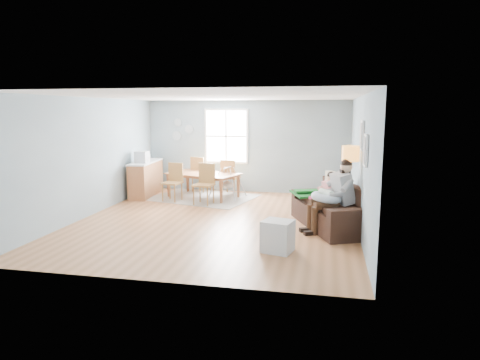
% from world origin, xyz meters
% --- Properties ---
extents(room, '(8.40, 9.40, 3.90)m').
position_xyz_m(room, '(0.00, 0.00, 2.42)').
color(room, '#9E6238').
extents(window, '(1.32, 0.08, 1.62)m').
position_xyz_m(window, '(-0.60, 3.46, 1.65)').
color(window, white).
rests_on(window, room).
extents(pictures, '(0.05, 1.34, 0.74)m').
position_xyz_m(pictures, '(2.97, -1.05, 1.85)').
color(pictures, white).
rests_on(pictures, room).
extents(wall_plates, '(0.67, 0.02, 0.66)m').
position_xyz_m(wall_plates, '(-2.00, 3.47, 1.83)').
color(wall_plates, '#9AAFB9').
rests_on(wall_plates, room).
extents(sofa, '(1.76, 2.44, 0.91)m').
position_xyz_m(sofa, '(2.51, -0.05, 0.32)').
color(sofa, black).
rests_on(sofa, room).
extents(green_throw, '(1.25, 1.15, 0.04)m').
position_xyz_m(green_throw, '(2.14, 0.61, 0.58)').
color(green_throw, '#166119').
rests_on(green_throw, sofa).
extents(beige_pillow, '(0.37, 0.52, 0.51)m').
position_xyz_m(beige_pillow, '(2.50, 0.58, 0.81)').
color(beige_pillow, '#B7A68C').
rests_on(beige_pillow, sofa).
extents(father, '(1.10, 0.80, 1.47)m').
position_xyz_m(father, '(2.51, -0.40, 0.78)').
color(father, gray).
rests_on(father, sofa).
extents(nursing_pillow, '(0.77, 0.76, 0.24)m').
position_xyz_m(nursing_pillow, '(2.35, -0.47, 0.71)').
color(nursing_pillow, silver).
rests_on(nursing_pillow, father).
extents(infant, '(0.32, 0.39, 0.15)m').
position_xyz_m(infant, '(2.33, -0.43, 0.80)').
color(infant, white).
rests_on(infant, nursing_pillow).
extents(toddler, '(0.61, 0.49, 0.90)m').
position_xyz_m(toddler, '(2.35, 0.12, 0.77)').
color(toddler, silver).
rests_on(toddler, sofa).
extents(floor_lamp, '(0.34, 0.34, 1.71)m').
position_xyz_m(floor_lamp, '(2.80, -0.20, 1.42)').
color(floor_lamp, black).
rests_on(floor_lamp, room).
extents(storage_cube, '(0.59, 0.55, 0.55)m').
position_xyz_m(storage_cube, '(1.54, -1.84, 0.27)').
color(storage_cube, silver).
rests_on(storage_cube, room).
extents(rug, '(3.14, 2.68, 0.01)m').
position_xyz_m(rug, '(-1.03, 2.35, 0.01)').
color(rug, gray).
rests_on(rug, room).
extents(dining_table, '(2.19, 1.64, 0.68)m').
position_xyz_m(dining_table, '(-1.03, 2.35, 0.34)').
color(dining_table, brown).
rests_on(dining_table, rug).
extents(chair_sw, '(0.54, 0.54, 1.02)m').
position_xyz_m(chair_sw, '(-1.67, 1.83, 0.59)').
color(chair_sw, '#9F6F37').
rests_on(chair_sw, rug).
extents(chair_se, '(0.54, 0.54, 1.06)m').
position_xyz_m(chair_se, '(-0.73, 1.59, 0.61)').
color(chair_se, '#9F6F37').
rests_on(chair_se, rug).
extents(chair_nw, '(0.60, 0.60, 1.06)m').
position_xyz_m(chair_nw, '(-1.34, 3.11, 0.61)').
color(chair_nw, '#9F6F37').
rests_on(chair_nw, rug).
extents(chair_ne, '(0.54, 0.54, 1.02)m').
position_xyz_m(chair_ne, '(-0.38, 2.87, 0.59)').
color(chair_ne, '#9F6F37').
rests_on(chair_ne, rug).
extents(counter, '(0.67, 1.80, 0.98)m').
position_xyz_m(counter, '(-2.70, 2.36, 0.50)').
color(counter, brown).
rests_on(counter, room).
extents(monitor, '(0.33, 0.32, 0.31)m').
position_xyz_m(monitor, '(-2.66, 2.03, 1.14)').
color(monitor, '#BBBABF').
rests_on(monitor, counter).
extents(baby_swing, '(0.98, 0.99, 0.86)m').
position_xyz_m(baby_swing, '(-0.33, 2.43, 0.38)').
color(baby_swing, '#BBBABF').
rests_on(baby_swing, room).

